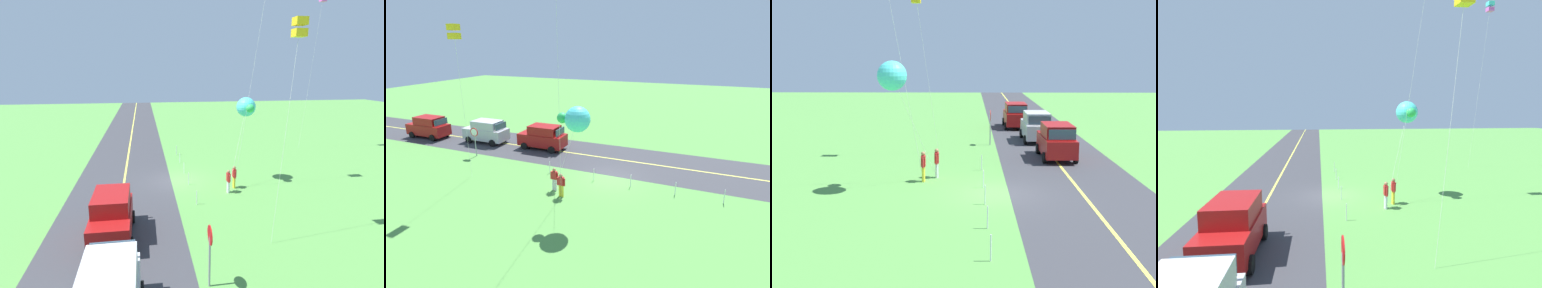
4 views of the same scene
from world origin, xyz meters
The scene contains 14 objects.
ground_plane centered at (0.00, 0.00, -0.05)m, with size 120.00×120.00×0.10m, color #549342.
asphalt_road centered at (0.00, -4.00, 0.00)m, with size 120.00×7.00×0.00m, color #38383D.
road_centre_stripe centered at (0.00, -4.00, 0.01)m, with size 120.00×0.16×0.00m, color #E5E04C.
car_suv_foreground centered at (7.78, -4.12, 1.15)m, with size 4.40×2.12×2.24m.
stop_sign centered at (12.27, -0.10, 1.80)m, with size 0.76×0.08×2.56m.
person_adult_near centered at (2.92, 3.15, 0.86)m, with size 0.58×0.22×1.60m.
person_adult_companion centered at (2.11, 3.79, 0.86)m, with size 0.58×0.22×1.60m.
kite_red_low centered at (0.52, 5.02, 5.56)m, with size 3.17×2.58×6.26m.
kite_yellow_high centered at (8.54, 4.72, 10.05)m, with size 1.39×1.52×10.51m.
fence_post_0 centered at (-7.55, 0.70, 0.45)m, with size 0.05×0.05×0.90m, color silver.
fence_post_1 centered at (-4.65, 0.70, 0.45)m, with size 0.05×0.05×0.90m, color silver.
fence_post_2 centered at (-1.70, 0.70, 0.45)m, with size 0.05×0.05×0.90m, color silver.
fence_post_3 centered at (0.99, 0.70, 0.45)m, with size 0.05×0.05×0.90m, color silver.
fence_post_4 centered at (4.57, 0.70, 0.45)m, with size 0.05×0.05×0.90m, color silver.
Camera 1 is at (22.89, -2.41, 8.19)m, focal length 29.93 mm.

